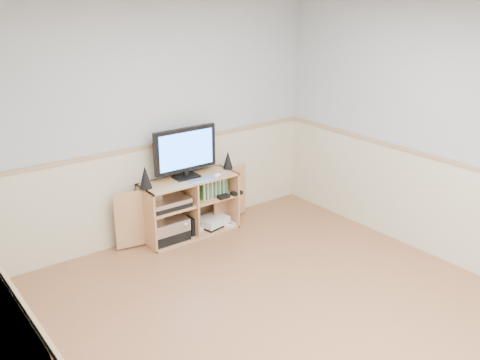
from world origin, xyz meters
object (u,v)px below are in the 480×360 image
object	(u,v)px
monitor	(185,151)
media_cabinet	(187,205)
game_consoles	(212,222)
keyboard	(203,180)

from	to	relation	value
monitor	media_cabinet	bearing A→B (deg)	90.00
monitor	game_consoles	size ratio (longest dim) A/B	1.59
media_cabinet	keyboard	size ratio (longest dim) A/B	5.31
game_consoles	monitor	bearing A→B (deg)	167.65
media_cabinet	game_consoles	size ratio (longest dim) A/B	3.63
monitor	game_consoles	bearing A→B (deg)	-12.35
media_cabinet	game_consoles	world-z (taller)	media_cabinet
keyboard	game_consoles	bearing A→B (deg)	31.95
keyboard	game_consoles	size ratio (longest dim) A/B	0.68
media_cabinet	monitor	xyz separation A→B (m)	(0.00, -0.00, 0.62)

